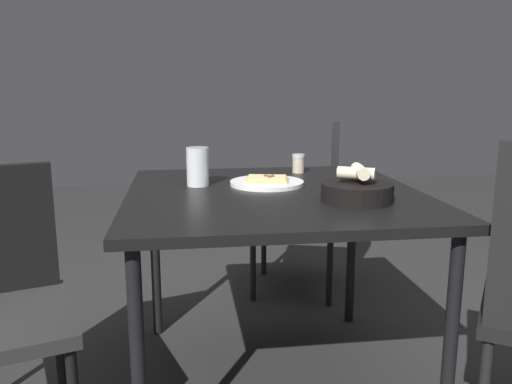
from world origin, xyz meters
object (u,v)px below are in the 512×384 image
at_px(dining_table, 274,208).
at_px(bread_basket, 356,190).
at_px(pepper_shaker, 298,164).
at_px(chair_spare, 311,197).
at_px(beer_glass, 198,169).
at_px(pizza_plate, 267,182).

xyz_separation_m(dining_table, bread_basket, (-0.23, 0.19, 0.10)).
relative_size(dining_table, pepper_shaker, 13.28).
bearing_deg(bread_basket, chair_spare, -96.17).
bearing_deg(beer_glass, pepper_shaker, -151.79).
bearing_deg(bread_basket, pizza_plate, -52.44).
xyz_separation_m(pizza_plate, bread_basket, (-0.23, 0.31, 0.03)).
height_order(pepper_shaker, chair_spare, chair_spare).
bearing_deg(dining_table, bread_basket, 140.49).
bearing_deg(pepper_shaker, pizza_plate, 55.01).
xyz_separation_m(bread_basket, chair_spare, (-0.11, -1.03, -0.25)).
bearing_deg(bread_basket, beer_glass, -33.81).
height_order(bread_basket, chair_spare, chair_spare).
relative_size(dining_table, chair_spare, 1.16).
distance_m(bread_basket, beer_glass, 0.58).
distance_m(bread_basket, pepper_shaker, 0.55).
bearing_deg(dining_table, pepper_shaker, -114.64).
height_order(pizza_plate, pepper_shaker, pepper_shaker).
bearing_deg(chair_spare, pizza_plate, 64.42).
distance_m(dining_table, pizza_plate, 0.14).
height_order(pizza_plate, bread_basket, bread_basket).
height_order(bread_basket, pepper_shaker, bread_basket).
xyz_separation_m(dining_table, pepper_shaker, (-0.17, -0.36, 0.09)).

